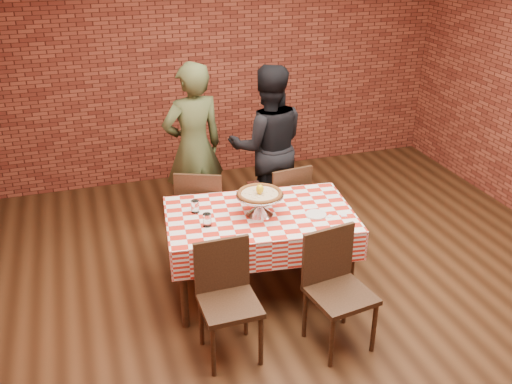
% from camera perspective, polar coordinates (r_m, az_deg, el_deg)
% --- Properties ---
extents(ground, '(6.00, 6.00, 0.00)m').
position_cam_1_polar(ground, '(5.00, 6.41, -10.99)').
color(ground, black).
rests_on(ground, ground).
extents(back_wall, '(5.50, 0.00, 5.50)m').
position_cam_1_polar(back_wall, '(7.01, -3.19, 13.15)').
color(back_wall, maroon).
rests_on(back_wall, ground).
extents(table, '(1.62, 1.09, 0.75)m').
position_cam_1_polar(table, '(4.93, 0.39, -6.07)').
color(table, '#402818').
rests_on(table, ground).
extents(tablecloth, '(1.66, 1.13, 0.26)m').
position_cam_1_polar(tablecloth, '(4.80, 0.39, -3.52)').
color(tablecloth, red).
rests_on(tablecloth, table).
extents(pizza_stand, '(0.50, 0.50, 0.18)m').
position_cam_1_polar(pizza_stand, '(4.69, 0.38, -1.26)').
color(pizza_stand, silver).
rests_on(pizza_stand, tablecloth).
extents(pizza, '(0.47, 0.47, 0.03)m').
position_cam_1_polar(pizza, '(4.65, 0.38, -0.23)').
color(pizza, beige).
rests_on(pizza, pizza_stand).
extents(lemon, '(0.08, 0.08, 0.08)m').
position_cam_1_polar(lemon, '(4.63, 0.38, 0.28)').
color(lemon, yellow).
rests_on(lemon, pizza).
extents(water_glass_left, '(0.07, 0.07, 0.11)m').
position_cam_1_polar(water_glass_left, '(4.55, -4.89, -2.79)').
color(water_glass_left, white).
rests_on(water_glass_left, tablecloth).
extents(water_glass_right, '(0.07, 0.07, 0.11)m').
position_cam_1_polar(water_glass_right, '(4.76, -6.07, -1.44)').
color(water_glass_right, white).
rests_on(water_glass_right, tablecloth).
extents(side_plate, '(0.19, 0.19, 0.01)m').
position_cam_1_polar(side_plate, '(4.74, 5.96, -2.24)').
color(side_plate, white).
rests_on(side_plate, tablecloth).
extents(sweetener_packet_a, '(0.06, 0.06, 0.00)m').
position_cam_1_polar(sweetener_packet_a, '(4.73, 7.34, -2.41)').
color(sweetener_packet_a, white).
rests_on(sweetener_packet_a, tablecloth).
extents(sweetener_packet_b, '(0.06, 0.05, 0.00)m').
position_cam_1_polar(sweetener_packet_b, '(4.76, 8.73, -2.33)').
color(sweetener_packet_b, white).
rests_on(sweetener_packet_b, tablecloth).
extents(condiment_caddy, '(0.11, 0.09, 0.15)m').
position_cam_1_polar(condiment_caddy, '(4.96, -0.23, 0.13)').
color(condiment_caddy, silver).
rests_on(condiment_caddy, tablecloth).
extents(chair_near_left, '(0.42, 0.42, 0.89)m').
position_cam_1_polar(chair_near_left, '(4.21, -2.63, -11.19)').
color(chair_near_left, '#402818').
rests_on(chair_near_left, ground).
extents(chair_near_right, '(0.49, 0.49, 0.92)m').
position_cam_1_polar(chair_near_right, '(4.34, 8.43, -10.02)').
color(chair_near_right, '#402818').
rests_on(chair_near_right, ground).
extents(chair_far_left, '(0.57, 0.57, 0.91)m').
position_cam_1_polar(chair_far_left, '(5.47, -5.28, -1.80)').
color(chair_far_left, '#402818').
rests_on(chair_far_left, ground).
extents(chair_far_right, '(0.45, 0.45, 0.88)m').
position_cam_1_polar(chair_far_right, '(5.60, 2.65, -1.18)').
color(chair_far_right, '#402818').
rests_on(chair_far_right, ground).
extents(diner_olive, '(0.71, 0.54, 1.75)m').
position_cam_1_polar(diner_olive, '(5.80, -6.22, 4.37)').
color(diner_olive, '#404828').
rests_on(diner_olive, ground).
extents(diner_black, '(0.92, 0.78, 1.69)m').
position_cam_1_polar(diner_black, '(5.89, 1.19, 4.57)').
color(diner_black, black).
rests_on(diner_black, ground).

